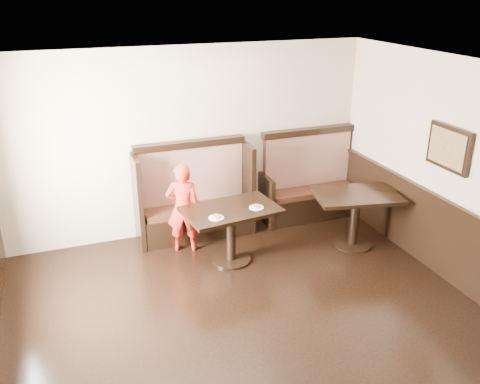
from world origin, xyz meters
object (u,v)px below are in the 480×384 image
table_main (231,221)px  child (183,208)px  booth_neighbor (309,188)px  booth_main (194,202)px  table_neighbor (356,207)px

table_main → child: 0.75m
booth_neighbor → table_main: bearing=-150.2°
table_main → child: size_ratio=1.01×
booth_main → child: bearing=-121.6°
booth_neighbor → table_neighbor: (0.12, -1.18, 0.14)m
booth_main → booth_neighbor: bearing=-0.1°
booth_neighbor → child: size_ratio=1.26×
booth_neighbor → child: bearing=-168.7°
booth_main → table_main: (0.25, -0.98, 0.08)m
booth_main → booth_neighbor: (1.95, -0.00, -0.05)m
table_main → child: (-0.52, 0.53, 0.05)m
table_neighbor → child: size_ratio=1.00×
table_main → table_neighbor: size_ratio=1.01×
table_neighbor → booth_neighbor: bearing=107.7°
booth_main → table_main: size_ratio=1.31×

